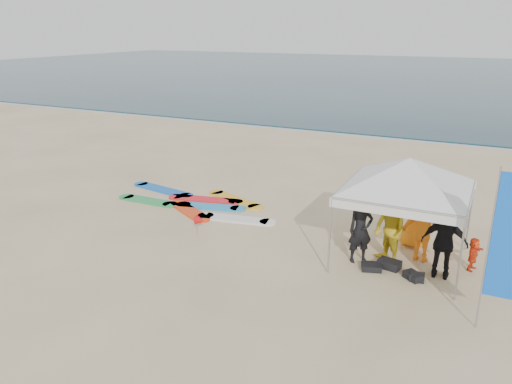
{
  "coord_description": "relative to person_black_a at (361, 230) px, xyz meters",
  "views": [
    {
      "loc": [
        5.98,
        -10.38,
        5.99
      ],
      "look_at": [
        -0.34,
        2.6,
        1.2
      ],
      "focal_mm": 35.0,
      "sensor_mm": 36.0,
      "label": 1
    }
  ],
  "objects": [
    {
      "name": "person_orange_b",
      "position": [
        1.13,
        1.65,
        0.05
      ],
      "size": [
        1.02,
        0.75,
        1.92
      ],
      "primitive_type": "imported",
      "rotation": [
        0.0,
        0.0,
        2.98
      ],
      "color": "orange",
      "rests_on": "ground"
    },
    {
      "name": "ocean",
      "position": [
        -3.14,
        58.24,
        -0.87
      ],
      "size": [
        160.0,
        84.0,
        0.08
      ],
      "primitive_type": "cube",
      "color": "#0C2633",
      "rests_on": "ground"
    },
    {
      "name": "person_orange_a",
      "position": [
        1.49,
        0.82,
        0.06
      ],
      "size": [
        1.33,
        0.86,
        1.94
      ],
      "primitive_type": "imported",
      "rotation": [
        0.0,
        0.0,
        3.02
      ],
      "color": "orange",
      "rests_on": "ground"
    },
    {
      "name": "person_seated",
      "position": [
        2.77,
        0.79,
        -0.46
      ],
      "size": [
        0.46,
        0.86,
        0.89
      ],
      "primitive_type": "imported",
      "rotation": [
        0.0,
        0.0,
        1.32
      ],
      "color": "red",
      "rests_on": "ground"
    },
    {
      "name": "marker_pennant",
      "position": [
        -4.73,
        -0.4,
        -0.41
      ],
      "size": [
        0.28,
        0.28,
        0.64
      ],
      "color": "#A5A5A8",
      "rests_on": "ground"
    },
    {
      "name": "canopy_tent",
      "position": [
        1.0,
        0.52,
        1.93
      ],
      "size": [
        4.32,
        4.32,
        3.26
      ],
      "color": "#A5A5A8",
      "rests_on": "ground"
    },
    {
      "name": "person_black_b",
      "position": [
        2.09,
        -0.0,
        0.04
      ],
      "size": [
        1.11,
        0.48,
        1.89
      ],
      "primitive_type": "imported",
      "rotation": [
        0.0,
        0.0,
        3.16
      ],
      "color": "black",
      "rests_on": "ground"
    },
    {
      "name": "person_yellow",
      "position": [
        0.71,
        0.22,
        0.03
      ],
      "size": [
        1.16,
        1.13,
        1.88
      ],
      "primitive_type": "imported",
      "rotation": [
        0.0,
        0.0,
        -0.69
      ],
      "color": "gold",
      "rests_on": "ground"
    },
    {
      "name": "gear_pile",
      "position": [
        0.98,
        -0.27,
        -0.81
      ],
      "size": [
        1.65,
        0.85,
        0.22
      ],
      "color": "black",
      "rests_on": "ground"
    },
    {
      "name": "surfboard_spread",
      "position": [
        -6.36,
        1.98,
        -0.87
      ],
      "size": [
        6.34,
        3.05,
        0.07
      ],
      "color": "red",
      "rests_on": "ground"
    },
    {
      "name": "person_black_a",
      "position": [
        0.0,
        0.0,
        0.0
      ],
      "size": [
        0.79,
        0.74,
        1.81
      ],
      "primitive_type": "imported",
      "rotation": [
        0.0,
        0.0,
        0.64
      ],
      "color": "black",
      "rests_on": "ground"
    },
    {
      "name": "feather_flag",
      "position": [
        3.29,
        -1.99,
        1.16
      ],
      "size": [
        0.59,
        0.04,
        3.51
      ],
      "color": "#A5A5A8",
      "rests_on": "ground"
    },
    {
      "name": "shoreline_foam",
      "position": [
        -3.14,
        16.44,
        -0.9
      ],
      "size": [
        160.0,
        1.2,
        0.01
      ],
      "primitive_type": "cube",
      "color": "silver",
      "rests_on": "ground"
    },
    {
      "name": "ground",
      "position": [
        -3.14,
        -1.76,
        -0.91
      ],
      "size": [
        120.0,
        120.0,
        0.0
      ],
      "primitive_type": "plane",
      "color": "beige",
      "rests_on": "ground"
    }
  ]
}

